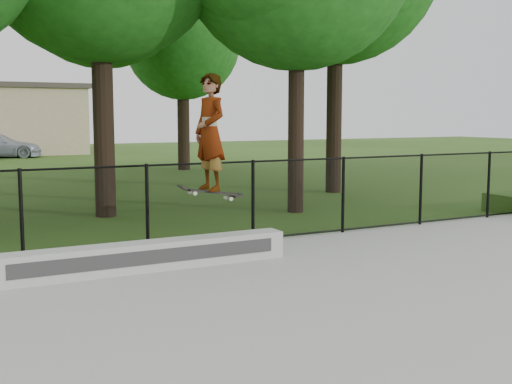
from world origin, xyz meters
The scene contains 3 objects.
grind_ledge centered at (-2.41, 4.70, 0.27)m, with size 4.45×0.40×0.43m, color #B2B2AD.
skater_airborne centered at (-1.40, 4.64, 2.07)m, with size 0.84×0.71×1.94m.
chainlink_fence centered at (0.00, 5.90, 0.81)m, with size 16.06×0.06×1.50m.
Camera 1 is at (-5.36, -4.34, 2.35)m, focal length 45.00 mm.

